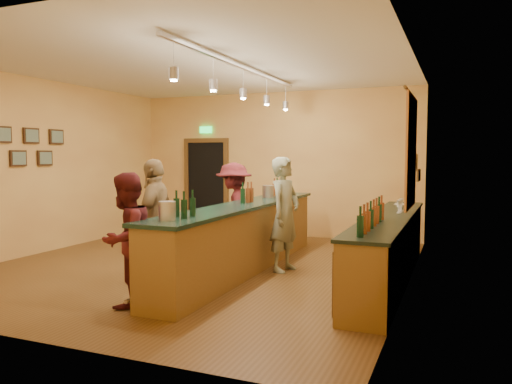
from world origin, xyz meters
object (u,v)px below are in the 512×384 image
at_px(tasting_bar, 243,232).
at_px(bartender, 285,214).
at_px(bar_stool, 364,226).
at_px(customer_b, 155,221).
at_px(customer_c, 234,210).
at_px(customer_a, 126,240).
at_px(back_counter, 389,248).

bearing_deg(tasting_bar, bartender, 21.29).
distance_m(bartender, bar_stool, 2.18).
height_order(customer_b, customer_c, customer_b).
distance_m(customer_a, customer_c, 3.04).
height_order(customer_c, bar_stool, customer_c).
bearing_deg(customer_a, customer_b, -166.05).
xyz_separation_m(back_counter, tasting_bar, (-2.19, -0.18, 0.12)).
relative_size(tasting_bar, bartender, 2.87).
xyz_separation_m(back_counter, customer_a, (-2.75, -2.38, 0.31)).
xyz_separation_m(tasting_bar, bartender, (0.60, 0.23, 0.28)).
height_order(customer_b, bar_stool, customer_b).
distance_m(bartender, customer_a, 2.70).
relative_size(bartender, customer_c, 1.06).
height_order(back_counter, customer_c, customer_c).
height_order(tasting_bar, customer_b, customer_b).
distance_m(tasting_bar, bar_stool, 2.65).
relative_size(back_counter, bar_stool, 7.21).
xyz_separation_m(bartender, customer_a, (-1.16, -2.43, -0.09)).
distance_m(customer_c, bar_stool, 2.47).
relative_size(customer_b, customer_c, 1.05).
bearing_deg(bar_stool, back_counter, -70.74).
distance_m(customer_a, bar_stool, 4.85).
relative_size(back_counter, bartender, 2.56).
bearing_deg(customer_b, bartender, 118.35).
bearing_deg(customer_c, customer_a, -20.06).
xyz_separation_m(customer_b, customer_c, (0.33, 1.93, -0.04)).
bearing_deg(bartender, customer_a, 165.34).
distance_m(bartender, customer_b, 1.99).
height_order(bartender, customer_c, bartender).
bearing_deg(customer_b, bar_stool, 130.74).
height_order(customer_a, customer_b, customer_b).
distance_m(back_counter, bar_stool, 2.13).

